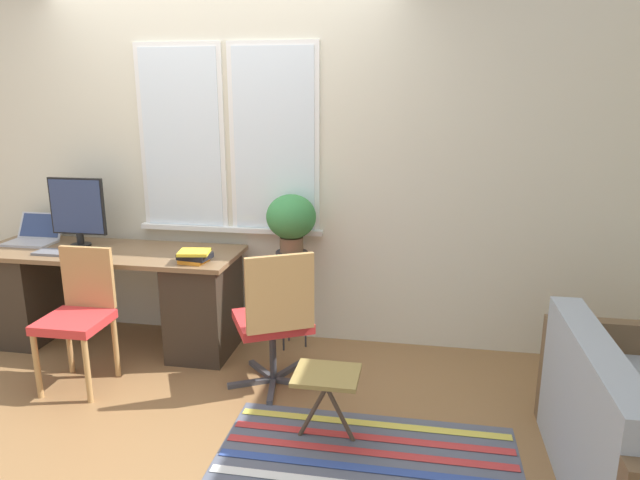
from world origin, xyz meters
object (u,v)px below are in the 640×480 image
keyboard (58,253)px  plant_stand (292,267)px  laptop (34,237)px  desk_chair_wooden (79,313)px  mouse (88,253)px  book_stack (195,256)px  potted_plant (291,219)px  folding_stool (327,381)px  office_chair_swivel (275,318)px  monitor (77,210)px

keyboard → plant_stand: 1.64m
laptop → plant_stand: 1.97m
laptop → desk_chair_wooden: 1.06m
mouse → book_stack: (0.79, -0.03, 0.03)m
desk_chair_wooden → potted_plant: (1.20, 0.76, 0.49)m
desk_chair_wooden → folding_stool: (1.64, -0.34, -0.13)m
potted_plant → folding_stool: 1.34m
laptop → book_stack: laptop is taller
book_stack → folding_stool: size_ratio=0.57×
office_chair_swivel → mouse: bearing=-39.1°
plant_stand → potted_plant: (-0.00, -0.00, 0.35)m
monitor → desk_chair_wooden: (0.36, -0.65, -0.52)m
office_chair_swivel → potted_plant: 0.79m
mouse → book_stack: size_ratio=0.30×
keyboard → office_chair_swivel: bearing=-9.5°
book_stack → office_chair_swivel: size_ratio=0.24×
laptop → plant_stand: size_ratio=0.49×
potted_plant → mouse: bearing=-166.2°
plant_stand → desk_chair_wooden: bearing=-147.6°
folding_stool → potted_plant: bearing=111.7°
monitor → book_stack: bearing=-14.0°
desk_chair_wooden → potted_plant: size_ratio=2.12×
laptop → desk_chair_wooden: bearing=-41.4°
potted_plant → monitor: bearing=-175.8°
laptop → office_chair_swivel: 2.09m
book_stack → desk_chair_wooden: 0.79m
mouse → office_chair_swivel: size_ratio=0.07×
laptop → keyboard: (0.37, -0.25, -0.04)m
plant_stand → office_chair_swivel: bearing=-87.1°
folding_stool → book_stack: bearing=143.9°
laptop → plant_stand: laptop is taller
mouse → office_chair_swivel: office_chair_swivel is taller
monitor → office_chair_swivel: 1.75m
laptop → book_stack: bearing=-11.2°
potted_plant → plant_stand: bearing=45.0°
plant_stand → laptop: bearing=-177.5°
plant_stand → folding_stool: size_ratio=1.84×
mouse → desk_chair_wooden: size_ratio=0.08×
plant_stand → mouse: bearing=-166.2°
office_chair_swivel → folding_stool: 0.65m
laptop → potted_plant: potted_plant is taller
mouse → plant_stand: mouse is taller
monitor → plant_stand: bearing=4.2°
keyboard → book_stack: bearing=-1.3°
mouse → desk_chair_wooden: (0.17, -0.43, -0.26)m
monitor → book_stack: size_ratio=2.25×
book_stack → potted_plant: potted_plant is taller
desk_chair_wooden → keyboard: bearing=132.8°
keyboard → desk_chair_wooden: (0.40, -0.42, -0.26)m
folding_stool → office_chair_swivel: bearing=129.7°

